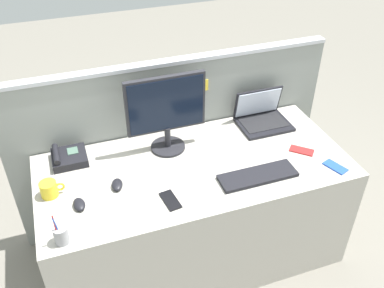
% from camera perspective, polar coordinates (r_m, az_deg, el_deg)
% --- Properties ---
extents(ground_plane, '(10.00, 10.00, 0.00)m').
position_cam_1_polar(ground_plane, '(3.00, 0.33, -14.14)').
color(ground_plane, slate).
extents(desk, '(1.81, 0.82, 0.75)m').
position_cam_1_polar(desk, '(2.72, 0.35, -9.07)').
color(desk, '#ADA89E').
rests_on(desk, ground_plane).
extents(cubicle_divider, '(2.12, 0.07, 1.22)m').
position_cam_1_polar(cubicle_divider, '(2.89, -2.63, 0.23)').
color(cubicle_divider, gray).
rests_on(cubicle_divider, ground_plane).
extents(desktop_monitor, '(0.47, 0.21, 0.48)m').
position_cam_1_polar(desktop_monitor, '(2.46, -3.49, 4.64)').
color(desktop_monitor, '#232328').
rests_on(desktop_monitor, desk).
extents(laptop, '(0.33, 0.27, 0.22)m').
position_cam_1_polar(laptop, '(2.85, 9.33, 3.74)').
color(laptop, black).
rests_on(laptop, desk).
extents(desk_phone, '(0.20, 0.19, 0.09)m').
position_cam_1_polar(desk_phone, '(2.58, -16.29, -1.73)').
color(desk_phone, black).
rests_on(desk_phone, desk).
extents(keyboard_main, '(0.45, 0.15, 0.02)m').
position_cam_1_polar(keyboard_main, '(2.41, 8.83, -4.23)').
color(keyboard_main, black).
rests_on(keyboard_main, desk).
extents(computer_mouse_right_hand, '(0.08, 0.11, 0.03)m').
position_cam_1_polar(computer_mouse_right_hand, '(2.35, -10.03, -5.40)').
color(computer_mouse_right_hand, black).
rests_on(computer_mouse_right_hand, desk).
extents(computer_mouse_left_hand, '(0.07, 0.11, 0.03)m').
position_cam_1_polar(computer_mouse_left_hand, '(2.28, -14.91, -7.84)').
color(computer_mouse_left_hand, black).
rests_on(computer_mouse_left_hand, desk).
extents(pen_cup, '(0.07, 0.07, 0.18)m').
position_cam_1_polar(pen_cup, '(2.11, -17.18, -11.57)').
color(pen_cup, '#99999E').
rests_on(pen_cup, desk).
extents(cell_phone_blue_case, '(0.11, 0.15, 0.01)m').
position_cam_1_polar(cell_phone_blue_case, '(2.59, 18.69, -2.91)').
color(cell_phone_blue_case, blue).
rests_on(cell_phone_blue_case, desk).
extents(cell_phone_black_slab, '(0.09, 0.16, 0.01)m').
position_cam_1_polar(cell_phone_black_slab, '(2.24, -2.92, -7.56)').
color(cell_phone_black_slab, black).
rests_on(cell_phone_black_slab, desk).
extents(cell_phone_red_case, '(0.15, 0.14, 0.01)m').
position_cam_1_polar(cell_phone_red_case, '(2.66, 14.51, -0.85)').
color(cell_phone_red_case, '#B22323').
rests_on(cell_phone_red_case, desk).
extents(coffee_mug, '(0.13, 0.09, 0.09)m').
position_cam_1_polar(coffee_mug, '(2.37, -18.62, -5.76)').
color(coffee_mug, yellow).
rests_on(coffee_mug, desk).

